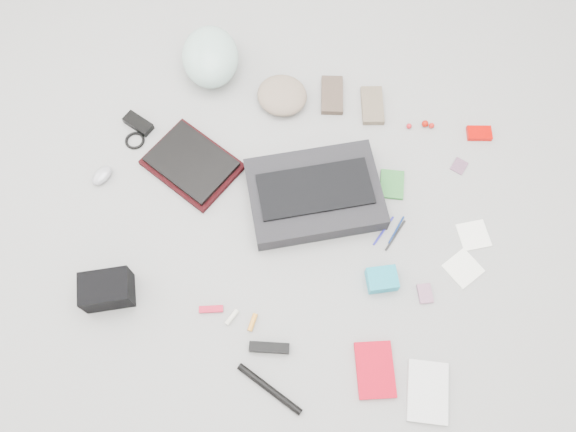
% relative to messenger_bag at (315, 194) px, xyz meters
% --- Properties ---
extents(ground_plane, '(4.00, 4.00, 0.00)m').
position_rel_messenger_bag_xyz_m(ground_plane, '(-0.08, -0.12, -0.04)').
color(ground_plane, gray).
extents(messenger_bag, '(0.61, 0.54, 0.08)m').
position_rel_messenger_bag_xyz_m(messenger_bag, '(0.00, 0.00, 0.00)').
color(messenger_bag, black).
rests_on(messenger_bag, ground_plane).
extents(bag_flap, '(0.48, 0.36, 0.01)m').
position_rel_messenger_bag_xyz_m(bag_flap, '(0.00, -0.00, 0.05)').
color(bag_flap, black).
rests_on(bag_flap, messenger_bag).
extents(laptop_sleeve, '(0.43, 0.38, 0.02)m').
position_rel_messenger_bag_xyz_m(laptop_sleeve, '(-0.51, 0.02, -0.03)').
color(laptop_sleeve, black).
rests_on(laptop_sleeve, ground_plane).
extents(laptop, '(0.39, 0.34, 0.02)m').
position_rel_messenger_bag_xyz_m(laptop, '(-0.51, 0.02, -0.01)').
color(laptop, black).
rests_on(laptop, laptop_sleeve).
extents(bike_helmet, '(0.33, 0.37, 0.18)m').
position_rel_messenger_bag_xyz_m(bike_helmet, '(-0.58, 0.49, 0.05)').
color(bike_helmet, '#AED7CC').
rests_on(bike_helmet, ground_plane).
extents(beanie, '(0.27, 0.26, 0.07)m').
position_rel_messenger_bag_xyz_m(beanie, '(-0.24, 0.42, -0.00)').
color(beanie, gray).
rests_on(beanie, ground_plane).
extents(mitten_left, '(0.13, 0.20, 0.03)m').
position_rel_messenger_bag_xyz_m(mitten_left, '(-0.04, 0.49, -0.03)').
color(mitten_left, brown).
rests_on(mitten_left, ground_plane).
extents(mitten_right, '(0.13, 0.20, 0.03)m').
position_rel_messenger_bag_xyz_m(mitten_right, '(0.14, 0.48, -0.03)').
color(mitten_right, '#71624E').
rests_on(mitten_right, ground_plane).
extents(power_brick, '(0.14, 0.10, 0.03)m').
position_rel_messenger_bag_xyz_m(power_brick, '(-0.79, 0.14, -0.03)').
color(power_brick, black).
rests_on(power_brick, ground_plane).
extents(cable_coil, '(0.09, 0.09, 0.01)m').
position_rel_messenger_bag_xyz_m(cable_coil, '(-0.78, 0.07, -0.04)').
color(cable_coil, black).
rests_on(cable_coil, ground_plane).
extents(mouse, '(0.09, 0.11, 0.04)m').
position_rel_messenger_bag_xyz_m(mouse, '(-0.85, -0.12, -0.02)').
color(mouse, '#9999A2').
rests_on(mouse, ground_plane).
extents(camera_bag, '(0.21, 0.18, 0.12)m').
position_rel_messenger_bag_xyz_m(camera_bag, '(-0.64, -0.57, 0.02)').
color(camera_bag, black).
rests_on(camera_bag, ground_plane).
extents(multitool, '(0.09, 0.05, 0.01)m').
position_rel_messenger_bag_xyz_m(multitool, '(-0.26, -0.53, -0.04)').
color(multitool, '#B21029').
rests_on(multitool, ground_plane).
extents(toiletry_tube_white, '(0.04, 0.07, 0.02)m').
position_rel_messenger_bag_xyz_m(toiletry_tube_white, '(-0.18, -0.54, -0.03)').
color(toiletry_tube_white, silver).
rests_on(toiletry_tube_white, ground_plane).
extents(toiletry_tube_orange, '(0.02, 0.07, 0.02)m').
position_rel_messenger_bag_xyz_m(toiletry_tube_orange, '(-0.10, -0.54, -0.03)').
color(toiletry_tube_orange, orange).
rests_on(toiletry_tube_orange, ground_plane).
extents(u_lock, '(0.15, 0.06, 0.03)m').
position_rel_messenger_bag_xyz_m(u_lock, '(-0.02, -0.61, -0.03)').
color(u_lock, black).
rests_on(u_lock, ground_plane).
extents(bike_pump, '(0.26, 0.12, 0.02)m').
position_rel_messenger_bag_xyz_m(bike_pump, '(0.02, -0.75, -0.03)').
color(bike_pump, black).
rests_on(bike_pump, ground_plane).
extents(book_red, '(0.18, 0.22, 0.02)m').
position_rel_messenger_bag_xyz_m(book_red, '(0.36, -0.59, -0.03)').
color(book_red, red).
rests_on(book_red, ground_plane).
extents(book_white, '(0.16, 0.22, 0.02)m').
position_rel_messenger_bag_xyz_m(book_white, '(0.55, -0.62, -0.03)').
color(book_white, silver).
rests_on(book_white, ground_plane).
extents(notepad, '(0.11, 0.14, 0.01)m').
position_rel_messenger_bag_xyz_m(notepad, '(0.29, 0.14, -0.04)').
color(notepad, '#2D7431').
rests_on(notepad, ground_plane).
extents(pen_blue, '(0.06, 0.14, 0.01)m').
position_rel_messenger_bag_xyz_m(pen_blue, '(0.29, -0.07, -0.04)').
color(pen_blue, '#2321A2').
rests_on(pen_blue, ground_plane).
extents(pen_black, '(0.06, 0.14, 0.01)m').
position_rel_messenger_bag_xyz_m(pen_black, '(0.34, -0.07, -0.04)').
color(pen_black, black).
rests_on(pen_black, ground_plane).
extents(pen_navy, '(0.04, 0.13, 0.01)m').
position_rel_messenger_bag_xyz_m(pen_navy, '(0.34, -0.05, -0.04)').
color(pen_navy, navy).
rests_on(pen_navy, ground_plane).
extents(accordion_wallet, '(0.13, 0.12, 0.05)m').
position_rel_messenger_bag_xyz_m(accordion_wallet, '(0.32, -0.27, -0.01)').
color(accordion_wallet, '#118FAD').
rests_on(accordion_wallet, ground_plane).
extents(card_deck, '(0.07, 0.09, 0.01)m').
position_rel_messenger_bag_xyz_m(card_deck, '(0.49, -0.27, -0.04)').
color(card_deck, '#A36A89').
rests_on(card_deck, ground_plane).
extents(napkin_top, '(0.15, 0.15, 0.01)m').
position_rel_messenger_bag_xyz_m(napkin_top, '(0.63, 0.00, -0.04)').
color(napkin_top, white).
rests_on(napkin_top, ground_plane).
extents(napkin_bottom, '(0.16, 0.16, 0.01)m').
position_rel_messenger_bag_xyz_m(napkin_bottom, '(0.61, -0.14, -0.04)').
color(napkin_bottom, white).
rests_on(napkin_bottom, ground_plane).
extents(lollipop_a, '(0.03, 0.03, 0.02)m').
position_rel_messenger_bag_xyz_m(lollipop_a, '(0.31, 0.42, -0.03)').
color(lollipop_a, red).
rests_on(lollipop_a, ground_plane).
extents(lollipop_b, '(0.04, 0.04, 0.03)m').
position_rel_messenger_bag_xyz_m(lollipop_b, '(0.37, 0.45, -0.03)').
color(lollipop_b, '#A71005').
rests_on(lollipop_b, ground_plane).
extents(lollipop_c, '(0.03, 0.03, 0.02)m').
position_rel_messenger_bag_xyz_m(lollipop_c, '(0.40, 0.45, -0.03)').
color(lollipop_c, '#B61811').
rests_on(lollipop_c, ground_plane).
extents(altoids_tin, '(0.11, 0.09, 0.02)m').
position_rel_messenger_bag_xyz_m(altoids_tin, '(0.59, 0.46, -0.03)').
color(altoids_tin, '#C80702').
rests_on(altoids_tin, ground_plane).
extents(stamp_sheet, '(0.07, 0.08, 0.00)m').
position_rel_messenger_bag_xyz_m(stamp_sheet, '(0.54, 0.29, -0.04)').
color(stamp_sheet, '#784F6A').
rests_on(stamp_sheet, ground_plane).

